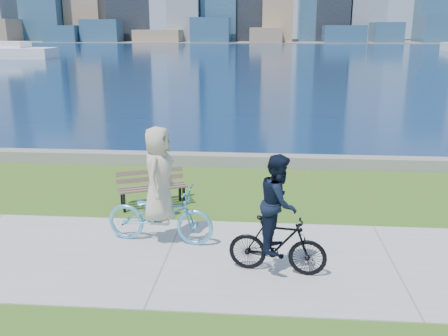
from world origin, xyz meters
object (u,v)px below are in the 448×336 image
(cyclist_man, at_px, (278,224))
(bollard_lamp, at_px, (158,193))
(cyclist_woman, at_px, (159,200))
(park_bench, at_px, (152,185))

(cyclist_man, bearing_deg, bollard_lamp, 57.01)
(bollard_lamp, xyz_separation_m, cyclist_woman, (0.27, -1.13, 0.24))
(park_bench, height_order, bollard_lamp, bollard_lamp)
(park_bench, height_order, cyclist_woman, cyclist_woman)
(park_bench, distance_m, bollard_lamp, 0.98)
(park_bench, height_order, cyclist_man, cyclist_man)
(cyclist_woman, bearing_deg, cyclist_man, -109.09)
(park_bench, bearing_deg, cyclist_woman, -97.09)
(cyclist_man, bearing_deg, park_bench, 50.95)
(bollard_lamp, bearing_deg, cyclist_man, -41.74)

